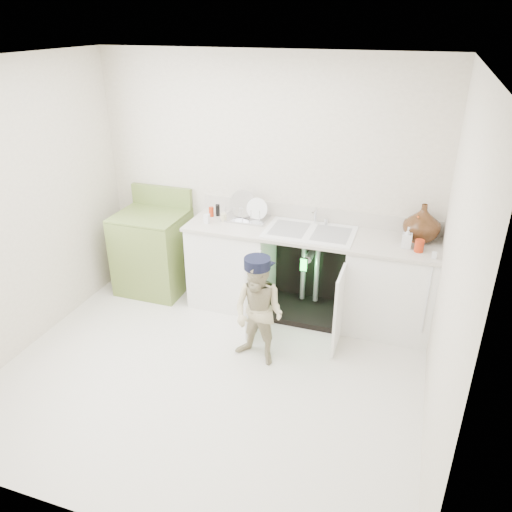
{
  "coord_description": "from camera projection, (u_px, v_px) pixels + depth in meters",
  "views": [
    {
      "loc": [
        1.47,
        -3.12,
        2.77
      ],
      "look_at": [
        0.17,
        0.7,
        0.82
      ],
      "focal_mm": 35.0,
      "sensor_mm": 36.0,
      "label": 1
    }
  ],
  "objects": [
    {
      "name": "avocado_stove",
      "position": [
        153.0,
        251.0,
        5.43
      ],
      "size": [
        0.71,
        0.65,
        1.1
      ],
      "color": "olive",
      "rests_on": "ground"
    },
    {
      "name": "repair_worker",
      "position": [
        259.0,
        312.0,
        4.23
      ],
      "size": [
        0.56,
        0.8,
        0.99
      ],
      "rotation": [
        0.0,
        0.0,
        -0.26
      ],
      "color": "beige",
      "rests_on": "ground"
    },
    {
      "name": "counter_run",
      "position": [
        312.0,
        271.0,
        4.94
      ],
      "size": [
        2.44,
        1.02,
        1.25
      ],
      "color": "white",
      "rests_on": "ground"
    },
    {
      "name": "room_shell",
      "position": [
        204.0,
        239.0,
        3.74
      ],
      "size": [
        6.0,
        5.5,
        1.26
      ],
      "color": "beige",
      "rests_on": "ground"
    },
    {
      "name": "ground",
      "position": [
        211.0,
        372.0,
        4.29
      ],
      "size": [
        3.5,
        3.5,
        0.0
      ],
      "primitive_type": "plane",
      "color": "beige",
      "rests_on": "ground"
    }
  ]
}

